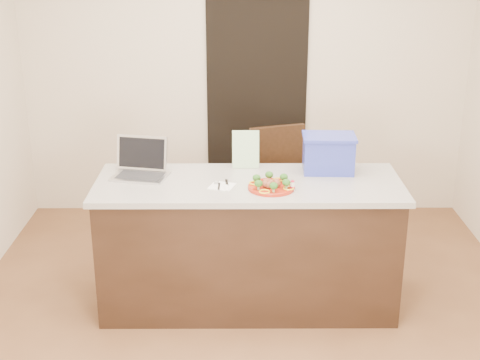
{
  "coord_description": "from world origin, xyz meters",
  "views": [
    {
      "loc": [
        -0.07,
        -3.94,
        2.48
      ],
      "look_at": [
        -0.06,
        0.2,
        0.95
      ],
      "focal_mm": 50.0,
      "sensor_mm": 36.0,
      "label": 1
    }
  ],
  "objects_px": {
    "yogurt_bottle": "(293,187)",
    "chair": "(277,184)",
    "blue_box": "(328,153)",
    "plate": "(271,187)",
    "laptop": "(141,165)",
    "island": "(248,243)",
    "napkin": "(222,186)"
  },
  "relations": [
    {
      "from": "plate",
      "to": "yogurt_bottle",
      "type": "height_order",
      "value": "yogurt_bottle"
    },
    {
      "from": "napkin",
      "to": "blue_box",
      "type": "xyz_separation_m",
      "value": [
        0.73,
        0.3,
        0.13
      ]
    },
    {
      "from": "yogurt_bottle",
      "to": "blue_box",
      "type": "distance_m",
      "value": 0.48
    },
    {
      "from": "island",
      "to": "laptop",
      "type": "xyz_separation_m",
      "value": [
        -0.74,
        0.15,
        0.53
      ]
    },
    {
      "from": "napkin",
      "to": "chair",
      "type": "bearing_deg",
      "value": 65.48
    },
    {
      "from": "laptop",
      "to": "blue_box",
      "type": "bearing_deg",
      "value": 14.68
    },
    {
      "from": "blue_box",
      "to": "chair",
      "type": "bearing_deg",
      "value": 118.83
    },
    {
      "from": "plate",
      "to": "yogurt_bottle",
      "type": "distance_m",
      "value": 0.14
    },
    {
      "from": "napkin",
      "to": "yogurt_bottle",
      "type": "distance_m",
      "value": 0.46
    },
    {
      "from": "plate",
      "to": "laptop",
      "type": "relative_size",
      "value": 0.75
    },
    {
      "from": "napkin",
      "to": "chair",
      "type": "relative_size",
      "value": 0.15
    },
    {
      "from": "laptop",
      "to": "blue_box",
      "type": "height_order",
      "value": "blue_box"
    },
    {
      "from": "laptop",
      "to": "chair",
      "type": "height_order",
      "value": "laptop"
    },
    {
      "from": "napkin",
      "to": "blue_box",
      "type": "bearing_deg",
      "value": 22.31
    },
    {
      "from": "yogurt_bottle",
      "to": "laptop",
      "type": "bearing_deg",
      "value": 162.98
    },
    {
      "from": "plate",
      "to": "blue_box",
      "type": "bearing_deg",
      "value": 39.71
    },
    {
      "from": "chair",
      "to": "island",
      "type": "bearing_deg",
      "value": -124.92
    },
    {
      "from": "island",
      "to": "plate",
      "type": "height_order",
      "value": "plate"
    },
    {
      "from": "plate",
      "to": "chair",
      "type": "bearing_deg",
      "value": 84.1
    },
    {
      "from": "island",
      "to": "chair",
      "type": "xyz_separation_m",
      "value": [
        0.24,
        0.83,
        0.13
      ]
    },
    {
      "from": "island",
      "to": "laptop",
      "type": "height_order",
      "value": "laptop"
    },
    {
      "from": "napkin",
      "to": "yogurt_bottle",
      "type": "height_order",
      "value": "yogurt_bottle"
    },
    {
      "from": "laptop",
      "to": "chair",
      "type": "relative_size",
      "value": 0.39
    },
    {
      "from": "yogurt_bottle",
      "to": "chair",
      "type": "bearing_deg",
      "value": 92.11
    },
    {
      "from": "yogurt_bottle",
      "to": "blue_box",
      "type": "xyz_separation_m",
      "value": [
        0.28,
        0.37,
        0.1
      ]
    },
    {
      "from": "island",
      "to": "plate",
      "type": "relative_size",
      "value": 6.75
    },
    {
      "from": "laptop",
      "to": "island",
      "type": "bearing_deg",
      "value": 0.73
    },
    {
      "from": "plate",
      "to": "blue_box",
      "type": "xyz_separation_m",
      "value": [
        0.41,
        0.34,
        0.12
      ]
    },
    {
      "from": "yogurt_bottle",
      "to": "blue_box",
      "type": "bearing_deg",
      "value": 53.7
    },
    {
      "from": "island",
      "to": "laptop",
      "type": "relative_size",
      "value": 5.09
    },
    {
      "from": "chair",
      "to": "plate",
      "type": "bearing_deg",
      "value": -114.39
    },
    {
      "from": "island",
      "to": "plate",
      "type": "bearing_deg",
      "value": -42.54
    }
  ]
}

